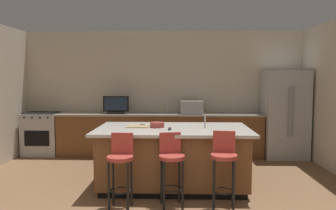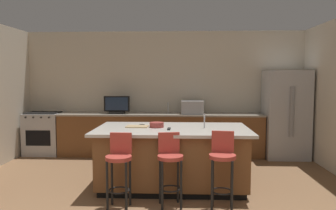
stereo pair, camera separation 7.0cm
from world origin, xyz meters
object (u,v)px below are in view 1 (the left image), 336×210
at_px(range_oven, 42,134).
at_px(tv_remote, 170,129).
at_px(refrigerator, 284,114).
at_px(cell_phone, 141,125).
at_px(fruit_bowl, 157,125).
at_px(cutting_board, 138,126).
at_px(microwave, 192,107).
at_px(kitchen_island, 173,157).
at_px(bar_stool_right, 224,163).
at_px(tv_monitor, 116,106).
at_px(bar_stool_center, 171,163).
at_px(bar_stool_left, 121,164).

bearing_deg(range_oven, tv_remote, -38.20).
relative_size(refrigerator, range_oven, 1.97).
bearing_deg(cell_phone, fruit_bowl, -19.13).
distance_m(tv_remote, cutting_board, 0.56).
distance_m(range_oven, microwave, 3.36).
xyz_separation_m(range_oven, tv_remote, (2.89, -2.27, 0.47)).
bearing_deg(kitchen_island, cell_phone, 152.98).
bearing_deg(fruit_bowl, bar_stool_right, -45.47).
bearing_deg(cutting_board, refrigerator, 34.14).
distance_m(fruit_bowl, tv_remote, 0.29).
bearing_deg(tv_monitor, kitchen_island, -58.28).
bearing_deg(tv_remote, bar_stool_center, -84.43).
xyz_separation_m(refrigerator, tv_monitor, (-3.62, 0.02, 0.17)).
bearing_deg(cell_phone, bar_stool_left, -78.41).
height_order(refrigerator, tv_remote, refrigerator).
relative_size(tv_monitor, bar_stool_center, 0.58).
bearing_deg(range_oven, microwave, 0.02).
bearing_deg(microwave, bar_stool_left, -109.10).
distance_m(refrigerator, fruit_bowl, 3.27).
xyz_separation_m(kitchen_island, refrigerator, (2.35, 2.04, 0.45)).
xyz_separation_m(microwave, bar_stool_right, (0.30, -2.99, -0.45)).
bearing_deg(refrigerator, bar_stool_right, -119.88).
relative_size(tv_remote, cutting_board, 0.50).
height_order(microwave, cutting_board, microwave).
height_order(range_oven, tv_monitor, tv_monitor).
bearing_deg(tv_remote, refrigerator, 44.40).
relative_size(fruit_bowl, cell_phone, 1.48).
xyz_separation_m(refrigerator, fruit_bowl, (-2.59, -1.99, 0.04)).
distance_m(range_oven, cell_phone, 3.07).
relative_size(bar_stool_center, tv_remote, 5.70).
relative_size(bar_stool_left, cutting_board, 2.86).
bearing_deg(kitchen_island, bar_stool_center, -90.45).
relative_size(kitchen_island, bar_stool_left, 2.41).
bearing_deg(range_oven, bar_stool_left, -52.74).
relative_size(refrigerator, cutting_board, 5.43).
bearing_deg(cutting_board, cell_phone, 80.53).
height_order(refrigerator, cell_phone, refrigerator).
relative_size(kitchen_island, microwave, 4.91).
xyz_separation_m(bar_stool_left, bar_stool_right, (1.34, -0.01, 0.02)).
bearing_deg(kitchen_island, cutting_board, 172.77).
relative_size(cell_phone, cutting_board, 0.44).
distance_m(tv_monitor, cell_phone, 1.95).
relative_size(fruit_bowl, cutting_board, 0.65).
height_order(bar_stool_left, cell_phone, bar_stool_left).
height_order(microwave, tv_monitor, tv_monitor).
xyz_separation_m(refrigerator, cutting_board, (-2.90, -1.97, 0.01)).
bearing_deg(range_oven, kitchen_island, -35.75).
bearing_deg(cell_phone, refrigerator, 50.42).
bearing_deg(bar_stool_right, cell_phone, 143.46).
bearing_deg(microwave, cutting_board, -114.34).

